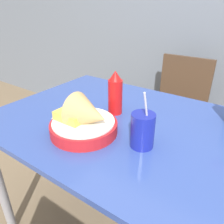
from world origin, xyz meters
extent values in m
cube|color=#334C9E|center=(0.00, 0.00, 0.76)|extent=(1.29, 0.89, 0.02)
cylinder|color=gray|center=(-0.59, 0.39, 0.38)|extent=(0.05, 0.05, 0.75)
cylinder|color=#473323|center=(-0.21, 0.58, 0.22)|extent=(0.03, 0.03, 0.44)
cylinder|color=#473323|center=(0.15, 0.58, 0.22)|extent=(0.03, 0.03, 0.44)
cylinder|color=#473323|center=(-0.21, 0.94, 0.22)|extent=(0.03, 0.03, 0.44)
cylinder|color=#473323|center=(0.15, 0.94, 0.22)|extent=(0.03, 0.03, 0.44)
cube|color=#473323|center=(-0.03, 0.76, 0.45)|extent=(0.40, 0.40, 0.02)
cube|color=#473323|center=(-0.03, 0.95, 0.68)|extent=(0.40, 0.03, 0.45)
cylinder|color=red|center=(-0.11, -0.19, 0.80)|extent=(0.28, 0.28, 0.05)
cylinder|color=white|center=(-0.11, -0.19, 0.83)|extent=(0.26, 0.26, 0.01)
cone|color=tan|center=(-0.07, -0.19, 0.87)|extent=(0.16, 0.16, 0.16)
cube|color=#E5C14C|center=(-0.16, -0.20, 0.85)|extent=(0.13, 0.10, 0.04)
cylinder|color=red|center=(-0.11, 0.05, 0.86)|extent=(0.07, 0.07, 0.17)
cone|color=red|center=(-0.11, 0.05, 0.97)|extent=(0.06, 0.06, 0.05)
cylinder|color=#192399|center=(0.14, -0.13, 0.84)|extent=(0.09, 0.09, 0.14)
cylinder|color=black|center=(0.14, -0.13, 0.83)|extent=(0.08, 0.08, 0.11)
cylinder|color=white|center=(0.15, -0.13, 0.91)|extent=(0.01, 0.07, 0.21)
cube|color=white|center=(-0.25, -0.13, 0.78)|extent=(0.13, 0.11, 0.01)
camera|label=1|loc=(0.44, -0.77, 1.27)|focal=35.00mm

